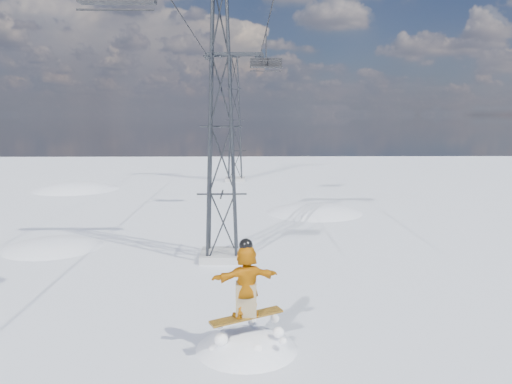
# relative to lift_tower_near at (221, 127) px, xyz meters

# --- Properties ---
(ground) EXTENTS (120.00, 120.00, 0.00)m
(ground) POSITION_rel_lift_tower_near_xyz_m (-0.80, -8.00, -5.47)
(ground) COLOR white
(ground) RESTS_ON ground
(snow_terrain) EXTENTS (39.00, 37.00, 22.00)m
(snow_terrain) POSITION_rel_lift_tower_near_xyz_m (-5.57, 13.24, -15.06)
(snow_terrain) COLOR white
(snow_terrain) RESTS_ON ground
(lift_tower_near) EXTENTS (5.20, 1.80, 11.43)m
(lift_tower_near) POSITION_rel_lift_tower_near_xyz_m (0.00, 0.00, 0.00)
(lift_tower_near) COLOR #999999
(lift_tower_near) RESTS_ON ground
(lift_tower_far) EXTENTS (5.20, 1.80, 11.43)m
(lift_tower_far) POSITION_rel_lift_tower_near_xyz_m (0.00, 25.00, 0.00)
(lift_tower_far) COLOR #999999
(lift_tower_far) RESTS_ON ground
(haul_cables) EXTENTS (4.46, 51.00, 0.06)m
(haul_cables) POSITION_rel_lift_tower_near_xyz_m (0.00, 11.50, 5.38)
(haul_cables) COLOR black
(haul_cables) RESTS_ON ground
(lift_chair_mid) EXTENTS (1.91, 0.55, 2.36)m
(lift_chair_mid) POSITION_rel_lift_tower_near_xyz_m (2.20, 10.01, 3.49)
(lift_chair_mid) COLOR black
(lift_chair_mid) RESTS_ON ground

